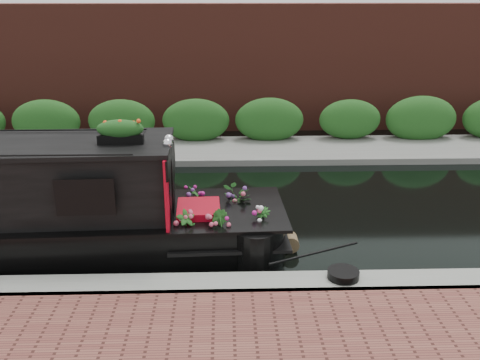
{
  "coord_description": "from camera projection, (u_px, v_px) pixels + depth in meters",
  "views": [
    {
      "loc": [
        0.73,
        -10.44,
        4.5
      ],
      "look_at": [
        1.03,
        -0.6,
        0.92
      ],
      "focal_mm": 40.0,
      "sensor_mm": 36.0,
      "label": 1
    }
  ],
  "objects": [
    {
      "name": "far_bank_path",
      "position": [
        199.0,
        154.0,
        15.27
      ],
      "size": [
        40.0,
        2.4,
        0.34
      ],
      "primitive_type": "cube",
      "color": "slate",
      "rests_on": "ground"
    },
    {
      "name": "rope_fender",
      "position": [
        290.0,
        242.0,
        9.65
      ],
      "size": [
        0.3,
        0.33,
        0.3
      ],
      "primitive_type": "cylinder",
      "rotation": [
        1.57,
        0.0,
        0.0
      ],
      "color": "brown",
      "rests_on": "ground"
    },
    {
      "name": "far_brick_wall",
      "position": [
        203.0,
        127.0,
        18.09
      ],
      "size": [
        40.0,
        1.0,
        8.0
      ],
      "primitive_type": "cube",
      "color": "#5C281F",
      "rests_on": "ground"
    },
    {
      "name": "near_bank_coping",
      "position": [
        179.0,
        297.0,
        8.22
      ],
      "size": [
        40.0,
        0.6,
        0.5
      ],
      "primitive_type": "cube",
      "color": "gray",
      "rests_on": "ground"
    },
    {
      "name": "coiled_mooring_rope",
      "position": [
        343.0,
        274.0,
        8.25
      ],
      "size": [
        0.49,
        0.49,
        0.12
      ],
      "primitive_type": "cylinder",
      "color": "black",
      "rests_on": "near_bank_coping"
    },
    {
      "name": "far_hedge",
      "position": [
        200.0,
        145.0,
        16.11
      ],
      "size": [
        40.0,
        1.1,
        2.8
      ],
      "primitive_type": "cube",
      "color": "#20541C",
      "rests_on": "ground"
    },
    {
      "name": "ground",
      "position": [
        191.0,
        212.0,
        11.32
      ],
      "size": [
        80.0,
        80.0,
        0.0
      ],
      "primitive_type": "plane",
      "color": "black",
      "rests_on": "ground"
    }
  ]
}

